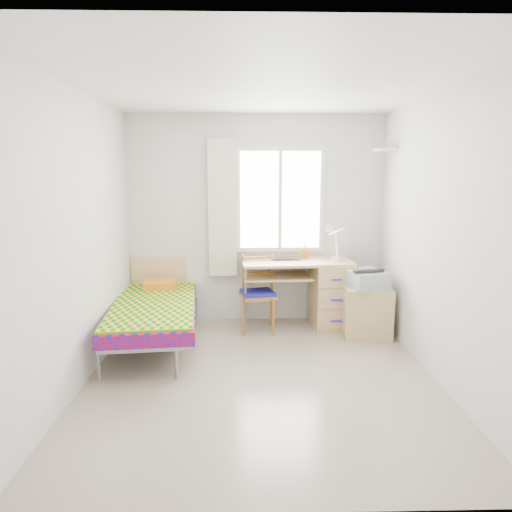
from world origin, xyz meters
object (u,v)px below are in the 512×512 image
Objects in this scene: chair at (258,289)px; cabinet at (366,311)px; desk at (325,291)px; printer at (366,278)px; bed at (156,308)px.

cabinet is at bearing -22.39° from chair.
desk is 2.47× the size of printer.
bed is 1.46× the size of desk.
printer is (0.40, -0.36, 0.24)m from desk.
desk is 0.56m from cabinet.
chair reaches higher than cabinet.
chair is (1.15, 0.42, 0.11)m from bed.
printer is at bearing -1.60° from bed.
cabinet is at bearing 23.05° from printer.
bed is 3.40× the size of cabinet.
chair is at bearing -176.41° from desk.
cabinet is 0.40m from printer.
printer reaches higher than cabinet.
desk is at bearing -4.61° from chair.
bed is at bearing 169.77° from printer.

